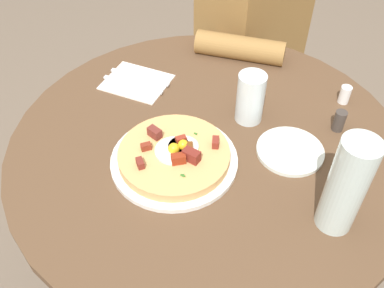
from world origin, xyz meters
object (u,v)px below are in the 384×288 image
person_seated (250,63)px  pizza_plate (175,161)px  water_glass (250,98)px  pepper_shaker (339,121)px  dining_table (206,183)px  knife (133,84)px  breakfast_pizza (175,155)px  fork (140,77)px  bread_plate (290,151)px  water_bottle (346,186)px  salt_shaker (345,95)px

person_seated → pizza_plate: (-0.67, -0.32, 0.21)m
person_seated → pizza_plate: bearing=-154.7°
water_glass → pepper_shaker: size_ratio=2.40×
dining_table → pepper_shaker: 0.37m
dining_table → knife: (0.00, 0.28, 0.17)m
dining_table → breakfast_pizza: 0.22m
pepper_shaker → water_glass: bearing=124.8°
dining_table → breakfast_pizza: bearing=-178.7°
water_glass → fork: bearing=105.7°
dining_table → breakfast_pizza: breakfast_pizza is taller
pizza_plate → water_glass: bearing=-4.1°
dining_table → water_glass: bearing=-8.8°
fork → water_glass: 0.33m
bread_plate → pizza_plate: bearing=142.4°
pizza_plate → knife: (0.11, 0.29, 0.00)m
breakfast_pizza → bread_plate: bearing=-37.7°
knife → pepper_shaker: size_ratio=3.34×
fork → knife: same height
fork → water_bottle: (-0.03, -0.64, 0.10)m
pizza_plate → salt_shaker: bearing=-17.9°
person_seated → salt_shaker: bearing=-114.0°
dining_table → fork: 0.35m
knife → water_glass: 0.33m
fork → water_bottle: water_bottle is taller
person_seated → dining_table: bearing=-150.7°
dining_table → bread_plate: bread_plate is taller
person_seated → knife: bearing=-177.0°
knife → salt_shaker: salt_shaker is taller
dining_table → salt_shaker: 0.43m
water_bottle → fork: bearing=87.4°
salt_shaker → bread_plate: bearing=-176.9°
pizza_plate → bread_plate: 0.27m
person_seated → breakfast_pizza: 0.77m
breakfast_pizza → fork: bearing=64.4°
bread_plate → fork: bearing=98.2°
breakfast_pizza → water_bottle: bearing=-71.1°
dining_table → person_seated: person_seated is taller
bread_plate → fork: 0.47m
breakfast_pizza → pepper_shaker: breakfast_pizza is taller
bread_plate → person_seated: bearing=46.3°
person_seated → pepper_shaker: size_ratio=21.06×
breakfast_pizza → knife: 0.31m
bread_plate → knife: (-0.10, 0.45, 0.00)m
dining_table → pepper_shaker: size_ratio=17.57×
dining_table → fork: size_ratio=5.26×
fork → knife: 0.04m
knife → pepper_shaker: bearing=-174.7°
person_seated → water_bottle: person_seated is taller
dining_table → pizza_plate: 0.20m
water_bottle → salt_shaker: bearing=28.5°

